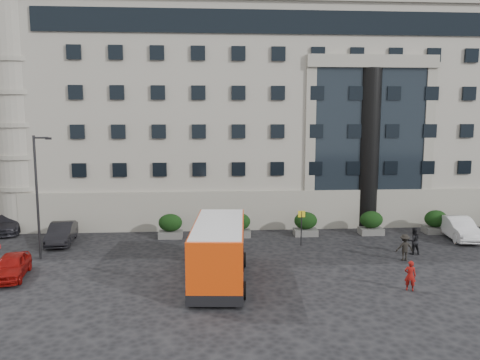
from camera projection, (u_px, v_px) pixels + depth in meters
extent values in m
plane|color=black|center=(227.00, 270.00, 28.17)|extent=(120.00, 120.00, 0.00)
cube|color=#A6A092|center=(275.00, 118.00, 49.10)|extent=(44.00, 24.00, 18.00)
cylinder|color=black|center=(368.00, 149.00, 38.28)|extent=(1.80, 1.80, 13.00)
cube|color=olive|center=(14.00, 102.00, 62.43)|extent=(13.00, 13.00, 22.00)
cube|color=#545452|center=(171.00, 234.00, 35.58)|extent=(1.80, 1.20, 0.50)
ellipsoid|color=black|center=(170.00, 223.00, 35.46)|extent=(1.80, 1.26, 1.34)
cube|color=#545452|center=(239.00, 233.00, 35.93)|extent=(1.80, 1.20, 0.50)
ellipsoid|color=black|center=(239.00, 222.00, 35.80)|extent=(1.80, 1.26, 1.34)
cube|color=#545452|center=(305.00, 232.00, 36.28)|extent=(1.80, 1.20, 0.50)
ellipsoid|color=black|center=(306.00, 221.00, 36.15)|extent=(1.80, 1.26, 1.34)
cube|color=#545452|center=(371.00, 231.00, 36.63)|extent=(1.80, 1.20, 0.50)
ellipsoid|color=black|center=(371.00, 220.00, 36.50)|extent=(1.80, 1.26, 1.34)
cube|color=#545452|center=(435.00, 230.00, 36.98)|extent=(1.80, 1.20, 0.50)
ellipsoid|color=black|center=(436.00, 219.00, 36.85)|extent=(1.80, 1.26, 1.34)
cylinder|color=#262628|center=(37.00, 198.00, 29.79)|extent=(0.16, 0.16, 8.00)
cylinder|color=#262628|center=(41.00, 138.00, 29.30)|extent=(0.90, 0.12, 0.12)
cube|color=black|center=(48.00, 138.00, 29.33)|extent=(0.35, 0.18, 0.14)
cylinder|color=#262628|center=(301.00, 228.00, 33.31)|extent=(0.08, 0.08, 2.50)
cube|color=yellow|center=(302.00, 214.00, 33.17)|extent=(0.50, 0.06, 0.45)
cube|color=#E23E0A|center=(219.00, 248.00, 25.98)|extent=(3.35, 8.16, 2.75)
cube|color=black|center=(219.00, 273.00, 26.18)|extent=(3.39, 8.20, 0.55)
cube|color=black|center=(219.00, 243.00, 25.94)|extent=(3.27, 6.42, 1.20)
cube|color=silver|center=(219.00, 225.00, 25.80)|extent=(3.18, 7.75, 0.18)
cylinder|color=black|center=(189.00, 290.00, 23.67)|extent=(0.35, 0.92, 0.90)
cylinder|color=black|center=(243.00, 290.00, 23.64)|extent=(0.35, 0.92, 0.90)
cylinder|color=black|center=(199.00, 259.00, 28.72)|extent=(0.35, 0.92, 0.90)
cylinder|color=black|center=(244.00, 260.00, 28.69)|extent=(0.35, 0.92, 0.90)
cube|color=maroon|center=(89.00, 200.00, 42.01)|extent=(3.14, 4.29, 2.72)
cube|color=maroon|center=(75.00, 211.00, 39.28)|extent=(2.66, 2.13, 1.85)
cube|color=black|center=(71.00, 209.00, 38.48)|extent=(2.05, 0.48, 0.87)
cylinder|color=black|center=(63.00, 220.00, 39.62)|extent=(0.44, 0.95, 0.91)
cylinder|color=black|center=(90.00, 221.00, 39.37)|extent=(0.44, 0.95, 0.91)
cylinder|color=black|center=(81.00, 211.00, 43.16)|extent=(0.44, 0.95, 0.91)
cylinder|color=black|center=(106.00, 212.00, 42.90)|extent=(0.44, 0.95, 0.91)
imported|color=maroon|center=(11.00, 266.00, 26.71)|extent=(2.21, 4.25, 1.38)
imported|color=black|center=(62.00, 233.00, 33.94)|extent=(2.05, 4.71, 1.51)
imported|color=black|center=(10.00, 222.00, 37.40)|extent=(2.84, 5.40, 1.49)
imported|color=black|center=(96.00, 209.00, 43.12)|extent=(2.75, 5.21, 1.40)
imported|color=silver|center=(459.00, 228.00, 35.21)|extent=(2.28, 5.17, 1.65)
imported|color=maroon|center=(410.00, 276.00, 24.74)|extent=(0.70, 0.58, 1.63)
imported|color=black|center=(414.00, 241.00, 31.27)|extent=(0.94, 0.77, 1.82)
imported|color=black|center=(405.00, 247.00, 29.90)|extent=(1.12, 0.66, 1.72)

